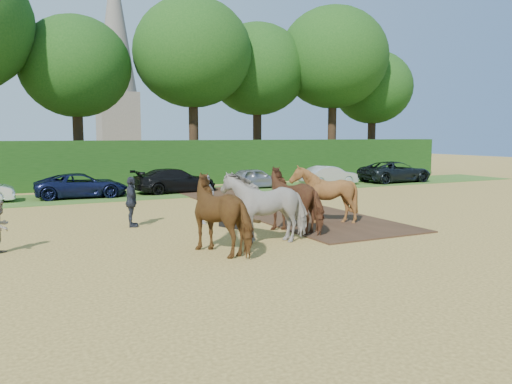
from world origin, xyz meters
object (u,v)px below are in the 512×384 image
object	(u,v)px
spectator_near	(0,226)
spectator_far	(131,202)
plough_team	(280,203)
church	(116,56)
parked_cars	(209,180)

from	to	relation	value
spectator_near	spectator_far	size ratio (longest dim) A/B	0.85
plough_team	church	size ratio (longest dim) A/B	0.27
plough_team	parked_cars	xyz separation A→B (m)	(2.61, 13.39, -0.42)
plough_team	church	xyz separation A→B (m)	(5.36, 54.50, 12.63)
plough_team	spectator_near	bearing A→B (deg)	171.51
spectator_near	spectator_far	xyz separation A→B (m)	(4.24, 2.53, 0.14)
spectator_far	church	distance (m)	53.16
spectator_near	spectator_far	distance (m)	4.94
parked_cars	church	distance (m)	43.22
spectator_near	church	distance (m)	56.49
parked_cars	church	size ratio (longest dim) A/B	1.35
parked_cars	church	bearing A→B (deg)	86.17
plough_team	church	distance (m)	56.20
spectator_far	plough_team	xyz separation A→B (m)	(4.07, -3.77, 0.18)
spectator_far	spectator_near	bearing A→B (deg)	131.78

